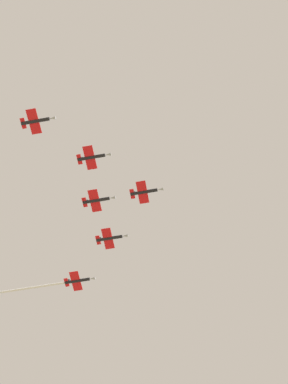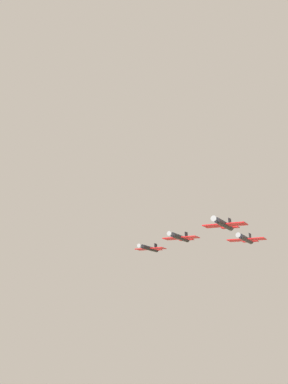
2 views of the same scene
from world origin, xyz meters
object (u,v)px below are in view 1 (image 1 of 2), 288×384
jet_port_outer (97,200)px  jet_starboard_inner (92,157)px  jet_starboard_outer (53,284)px  jet_center_rear (36,121)px  jet_lead (145,192)px  jet_port_inner (110,238)px

jet_port_outer → jet_starboard_inner: bearing=5.7°
jet_port_outer → jet_starboard_outer: (39.69, 17.36, -0.75)m
jet_port_outer → jet_center_rear: 37.87m
jet_lead → jet_starboard_inner: size_ratio=1.00×
jet_port_inner → jet_center_rear: (-46.27, 28.92, 1.58)m
jet_lead → jet_port_outer: (4.46, 18.45, -0.73)m
jet_starboard_inner → jet_center_rear: 24.40m
jet_port_inner → jet_starboard_outer: size_ratio=0.29×
jet_lead → jet_center_rear: size_ratio=1.00×
jet_port_outer → jet_center_rear: (-29.90, 23.20, 1.35)m
jet_starboard_outer → jet_starboard_inner: bearing=28.3°
jet_starboard_inner → jet_starboard_outer: (56.87, 14.98, -2.09)m
jet_starboard_inner → jet_starboard_outer: bearing=-151.7°
jet_center_rear → jet_starboard_outer: bearing=-171.2°
jet_starboard_inner → jet_port_outer: jet_starboard_inner is taller
jet_starboard_inner → jet_port_outer: size_ratio=1.00×
jet_port_outer → jet_starboard_outer: bearing=-142.8°
jet_lead → jet_starboard_outer: (44.15, 35.81, -1.49)m
jet_lead → jet_starboard_inner: 24.41m
jet_port_inner → jet_starboard_outer: (23.33, 23.08, -0.53)m
jet_center_rear → jet_lead: bearing=135.0°
jet_port_inner → jet_center_rear: 54.59m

